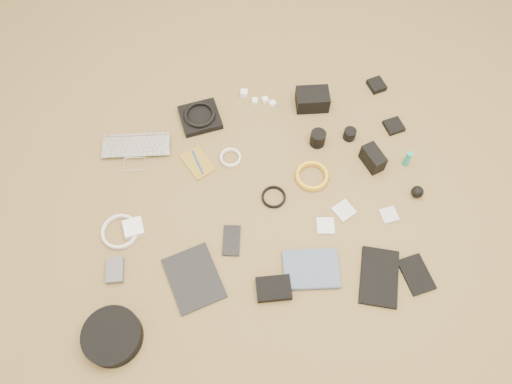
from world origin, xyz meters
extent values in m
cube|color=olive|center=(0.00, 0.00, -0.02)|extent=(4.00, 4.00, 0.04)
imported|color=silver|center=(-0.48, 0.32, 0.01)|extent=(0.33, 0.26, 0.02)
cube|color=black|center=(-0.17, 0.45, 0.02)|extent=(0.18, 0.17, 0.03)
torus|color=black|center=(-0.17, 0.45, 0.04)|extent=(0.18, 0.18, 0.02)
cube|color=white|center=(0.05, 0.54, 0.01)|extent=(0.04, 0.04, 0.03)
cube|color=white|center=(0.14, 0.48, 0.01)|extent=(0.03, 0.03, 0.02)
cube|color=white|center=(0.17, 0.45, 0.01)|extent=(0.04, 0.04, 0.02)
cube|color=white|center=(0.09, 0.48, 0.01)|extent=(0.03, 0.03, 0.02)
cube|color=black|center=(0.34, 0.41, 0.04)|extent=(0.16, 0.12, 0.08)
cube|color=black|center=(0.67, 0.45, 0.01)|extent=(0.08, 0.09, 0.03)
cube|color=olive|center=(-0.22, 0.22, 0.00)|extent=(0.14, 0.17, 0.01)
cylinder|color=#13379D|center=(-0.22, 0.22, 0.01)|extent=(0.03, 0.12, 0.01)
torus|color=white|center=(-0.08, 0.21, 0.01)|extent=(0.12, 0.12, 0.01)
cylinder|color=black|center=(0.31, 0.21, 0.04)|extent=(0.09, 0.09, 0.07)
cylinder|color=black|center=(0.46, 0.20, 0.02)|extent=(0.06, 0.06, 0.05)
cube|color=black|center=(0.67, 0.21, 0.01)|extent=(0.09, 0.09, 0.02)
cube|color=white|center=(-0.53, -0.03, 0.02)|extent=(0.08, 0.08, 0.03)
torus|color=white|center=(-0.58, -0.03, 0.01)|extent=(0.19, 0.19, 0.01)
torus|color=black|center=(0.06, -0.01, 0.00)|extent=(0.13, 0.13, 0.01)
torus|color=gold|center=(0.24, 0.04, 0.01)|extent=(0.18, 0.18, 0.02)
cube|color=black|center=(0.51, 0.05, 0.04)|extent=(0.09, 0.12, 0.08)
cylinder|color=teal|center=(0.65, 0.02, 0.04)|extent=(0.03, 0.03, 0.09)
cube|color=#515256|center=(-0.62, -0.18, 0.01)|extent=(0.08, 0.11, 0.03)
cube|color=black|center=(-0.33, -0.28, 0.01)|extent=(0.23, 0.27, 0.01)
cube|color=black|center=(-0.15, -0.16, 0.01)|extent=(0.10, 0.14, 0.01)
cube|color=silver|center=(0.23, -0.19, 0.00)|extent=(0.09, 0.09, 0.01)
cube|color=silver|center=(0.32, -0.14, 0.01)|extent=(0.10, 0.10, 0.01)
cube|color=silver|center=(0.50, -0.20, 0.00)|extent=(0.07, 0.07, 0.01)
sphere|color=black|center=(0.64, -0.13, 0.03)|extent=(0.05, 0.05, 0.05)
cylinder|color=black|center=(-0.65, -0.44, 0.03)|extent=(0.26, 0.26, 0.06)
cube|color=black|center=(-0.04, -0.39, 0.02)|extent=(0.14, 0.11, 0.03)
imported|color=#455A75|center=(0.11, -0.43, 0.01)|extent=(0.24, 0.20, 0.02)
cube|color=black|center=(0.37, -0.44, 0.01)|extent=(0.22, 0.27, 0.02)
cube|color=black|center=(0.51, -0.46, 0.01)|extent=(0.11, 0.16, 0.01)
camera|label=1|loc=(-0.23, -0.91, 1.85)|focal=35.00mm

